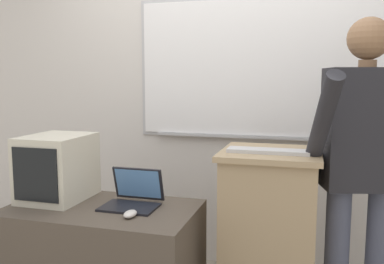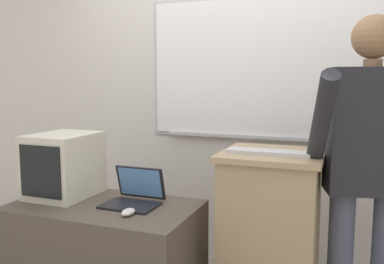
# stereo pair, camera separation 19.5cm
# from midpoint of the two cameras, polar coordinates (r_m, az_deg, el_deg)

# --- Properties ---
(back_wall) EXTENTS (6.40, 0.17, 2.91)m
(back_wall) POSITION_cam_midpoint_polar(r_m,az_deg,el_deg) (3.10, 3.22, 7.82)
(back_wall) COLOR silver
(back_wall) RESTS_ON ground_plane
(lectern_podium) EXTENTS (0.54, 0.53, 1.04)m
(lectern_podium) POSITION_cam_midpoint_polar(r_m,az_deg,el_deg) (2.41, 8.36, -14.88)
(lectern_podium) COLOR tan
(lectern_podium) RESTS_ON ground_plane
(person_presenter) EXTENTS (0.58, 0.62, 1.75)m
(person_presenter) POSITION_cam_midpoint_polar(r_m,az_deg,el_deg) (2.29, 20.61, -3.57)
(person_presenter) COLOR #474C60
(person_presenter) RESTS_ON ground_plane
(laptop) EXTENTS (0.30, 0.26, 0.20)m
(laptop) POSITION_cam_midpoint_polar(r_m,az_deg,el_deg) (2.33, -10.57, -8.69)
(laptop) COLOR black
(laptop) RESTS_ON side_desk
(wireless_keyboard) EXTENTS (0.43, 0.12, 0.02)m
(wireless_keyboard) POSITION_cam_midpoint_polar(r_m,az_deg,el_deg) (2.20, 8.14, -2.68)
(wireless_keyboard) COLOR silver
(wireless_keyboard) RESTS_ON lectern_podium
(computer_mouse_by_laptop) EXTENTS (0.06, 0.10, 0.03)m
(computer_mouse_by_laptop) POSITION_cam_midpoint_polar(r_m,az_deg,el_deg) (2.15, -11.32, -11.25)
(computer_mouse_by_laptop) COLOR silver
(computer_mouse_by_laptop) RESTS_ON side_desk
(crt_monitor) EXTENTS (0.34, 0.41, 0.38)m
(crt_monitor) POSITION_cam_midpoint_polar(r_m,az_deg,el_deg) (2.54, -20.50, -4.68)
(crt_monitor) COLOR beige
(crt_monitor) RESTS_ON side_desk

